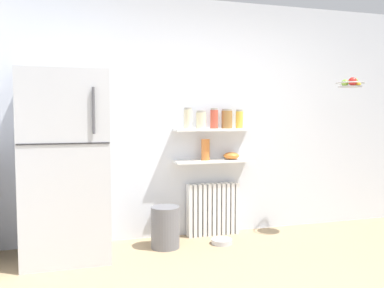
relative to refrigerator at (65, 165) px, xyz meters
name	(u,v)px	position (x,y,z in m)	size (l,w,h in m)	color
ground_plane	(265,286)	(1.50, -1.14, -0.87)	(7.04, 7.04, 0.00)	#9E8460
back_wall	(204,119)	(1.50, 0.41, 0.43)	(7.04, 0.10, 2.60)	silver
refrigerator	(65,165)	(0.00, 0.00, 0.00)	(0.77, 0.75, 1.74)	#B7BABF
radiator	(213,209)	(1.56, 0.28, -0.58)	(0.59, 0.12, 0.58)	white
wall_shelf_lower	(214,161)	(1.56, 0.25, -0.04)	(0.88, 0.22, 0.03)	white
wall_shelf_upper	(214,130)	(1.56, 0.25, 0.31)	(0.88, 0.22, 0.03)	white
storage_jar_0	(188,118)	(1.26, 0.25, 0.43)	(0.09, 0.09, 0.23)	beige
storage_jar_1	(201,120)	(1.41, 0.25, 0.42)	(0.11, 0.11, 0.19)	beige
storage_jar_2	(214,118)	(1.56, 0.25, 0.43)	(0.09, 0.09, 0.22)	#C64C38
storage_jar_3	(227,119)	(1.71, 0.25, 0.43)	(0.12, 0.12, 0.21)	olive
storage_jar_4	(239,119)	(1.86, 0.25, 0.42)	(0.08, 0.08, 0.21)	yellow
vase	(206,150)	(1.46, 0.25, 0.09)	(0.09, 0.09, 0.23)	#CC7033
shelf_bowl	(231,156)	(1.77, 0.25, 0.01)	(0.18, 0.18, 0.08)	orange
trash_bin	(165,227)	(0.95, 0.00, -0.66)	(0.29, 0.29, 0.42)	slate
pet_food_bowl	(222,241)	(1.54, -0.05, -0.85)	(0.22, 0.22, 0.05)	#B7B7BC
hanging_fruit_basket	(351,83)	(2.93, -0.24, 0.81)	(0.30, 0.30, 0.10)	#B2B2B7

